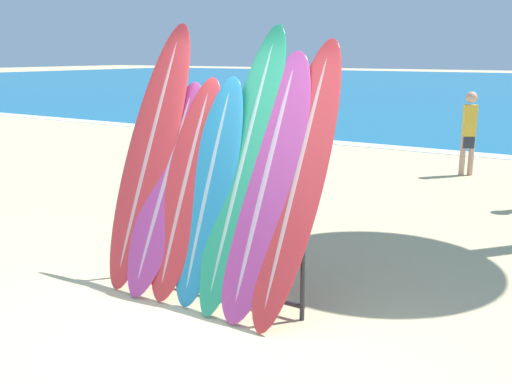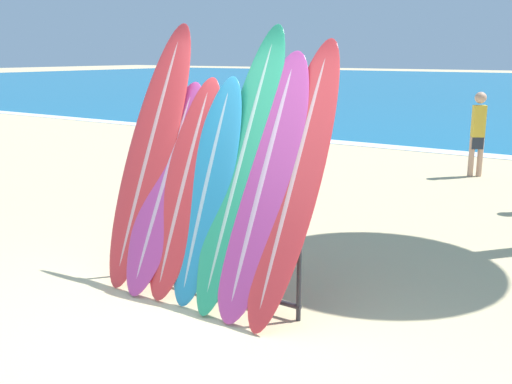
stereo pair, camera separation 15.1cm
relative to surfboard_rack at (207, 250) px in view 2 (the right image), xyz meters
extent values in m
plane|color=#CCB789|center=(0.23, -0.77, -0.44)|extent=(160.00, 160.00, 0.00)
cube|color=white|center=(0.23, 9.44, -0.43)|extent=(120.00, 0.60, 0.01)
cylinder|color=#28282D|center=(-0.96, 0.00, -0.04)|extent=(0.04, 0.04, 0.81)
cylinder|color=#28282D|center=(0.96, 0.00, -0.04)|extent=(0.04, 0.04, 0.81)
cylinder|color=#28282D|center=(0.00, 0.00, 0.34)|extent=(1.96, 0.04, 0.04)
cylinder|color=#28282D|center=(0.00, 0.00, -0.32)|extent=(1.96, 0.04, 0.04)
ellipsoid|color=red|center=(-0.81, 0.17, 0.80)|extent=(0.58, 1.16, 2.48)
ellipsoid|color=#D59E9F|center=(-0.81, 0.17, 0.80)|extent=(0.10, 1.12, 2.39)
ellipsoid|color=#B23D8E|center=(-0.53, 0.06, 0.52)|extent=(0.55, 1.03, 1.92)
ellipsoid|color=#CAA1BE|center=(-0.53, 0.06, 0.52)|extent=(0.10, 1.00, 1.85)
ellipsoid|color=red|center=(-0.28, 0.05, 0.55)|extent=(0.52, 0.94, 1.97)
ellipsoid|color=#D59E9F|center=(-0.28, 0.05, 0.55)|extent=(0.09, 0.91, 1.90)
ellipsoid|color=teal|center=(-0.02, 0.05, 0.55)|extent=(0.50, 0.87, 1.99)
ellipsoid|color=#98BACC|center=(-0.02, 0.05, 0.55)|extent=(0.09, 0.85, 1.91)
ellipsoid|color=#289E70|center=(0.26, 0.18, 0.79)|extent=(0.49, 1.24, 2.45)
ellipsoid|color=#9AC3B3|center=(0.26, 0.18, 0.79)|extent=(0.09, 1.20, 2.36)
ellipsoid|color=#B23D8E|center=(0.53, 0.12, 0.67)|extent=(0.60, 1.15, 2.22)
ellipsoid|color=#CAA1BE|center=(0.53, 0.12, 0.67)|extent=(0.11, 1.11, 2.13)
ellipsoid|color=red|center=(0.81, 0.16, 0.72)|extent=(0.49, 1.25, 2.32)
ellipsoid|color=#D59E9F|center=(0.81, 0.16, 0.72)|extent=(0.09, 1.21, 2.23)
cylinder|color=tan|center=(0.68, 7.04, -0.08)|extent=(0.10, 0.10, 0.72)
cylinder|color=tan|center=(0.55, 6.96, -0.08)|extent=(0.10, 0.10, 0.72)
cube|color=#282D38|center=(0.62, 7.00, 0.17)|extent=(0.24, 0.21, 0.22)
cube|color=gold|center=(0.62, 7.00, 0.56)|extent=(0.26, 0.23, 0.56)
sphere|color=tan|center=(0.62, 7.00, 0.97)|extent=(0.20, 0.20, 0.20)
camera|label=1|loc=(3.11, -4.12, 1.74)|focal=42.00mm
camera|label=2|loc=(3.24, -4.04, 1.74)|focal=42.00mm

